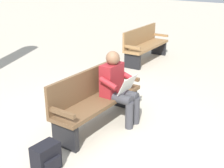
{
  "coord_description": "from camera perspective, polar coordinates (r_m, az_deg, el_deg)",
  "views": [
    {
      "loc": [
        3.43,
        2.74,
        2.37
      ],
      "look_at": [
        -0.14,
        0.15,
        0.7
      ],
      "focal_mm": 48.92,
      "sensor_mm": 36.0,
      "label": 1
    }
  ],
  "objects": [
    {
      "name": "bench_near",
      "position": [
        4.83,
        -3.15,
        -2.63
      ],
      "size": [
        1.81,
        0.54,
        0.9
      ],
      "rotation": [
        0.0,
        0.0,
        0.03
      ],
      "color": "brown",
      "rests_on": "ground"
    },
    {
      "name": "backpack",
      "position": [
        3.97,
        -12.17,
        -13.34
      ],
      "size": [
        0.34,
        0.26,
        0.36
      ],
      "rotation": [
        0.0,
        0.0,
        6.26
      ],
      "color": "black",
      "rests_on": "ground"
    },
    {
      "name": "bench_far",
      "position": [
        8.36,
        6.12,
        7.4
      ],
      "size": [
        1.83,
        0.59,
        0.9
      ],
      "rotation": [
        0.0,
        0.0,
        0.06
      ],
      "color": "olive",
      "rests_on": "ground"
    },
    {
      "name": "ground_plane",
      "position": [
        4.99,
        -2.39,
        -7.65
      ],
      "size": [
        40.0,
        40.0,
        0.0
      ],
      "primitive_type": "plane",
      "color": "#B7AD99"
    },
    {
      "name": "person_seated",
      "position": [
        4.86,
        1.05,
        -0.3
      ],
      "size": [
        0.58,
        0.58,
        1.18
      ],
      "rotation": [
        0.0,
        0.0,
        0.03
      ],
      "color": "maroon",
      "rests_on": "ground"
    }
  ]
}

